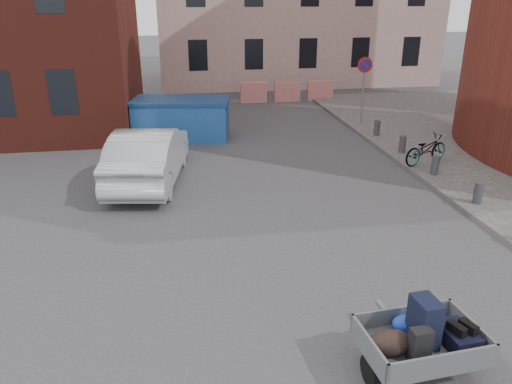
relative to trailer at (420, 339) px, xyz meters
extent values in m
plane|color=#38383A|center=(-1.78, 4.14, -0.61)|extent=(120.00, 120.00, 0.00)
cylinder|color=gray|center=(4.22, 13.64, 0.81)|extent=(0.07, 0.07, 2.60)
cylinder|color=red|center=(4.22, 13.62, 1.86)|extent=(0.60, 0.03, 0.60)
cylinder|color=navy|center=(4.22, 13.60, 1.86)|extent=(0.44, 0.03, 0.44)
cylinder|color=#3A3A3D|center=(4.22, 5.34, -0.21)|extent=(0.22, 0.22, 0.55)
cylinder|color=#3A3A3D|center=(4.22, 7.54, -0.21)|extent=(0.22, 0.22, 0.55)
cylinder|color=#3A3A3D|center=(4.22, 9.74, -0.21)|extent=(0.22, 0.22, 0.55)
cylinder|color=#3A3A3D|center=(4.22, 11.94, -0.21)|extent=(0.22, 0.22, 0.55)
cube|color=red|center=(0.72, 19.14, -0.11)|extent=(1.30, 0.18, 1.00)
cube|color=red|center=(2.42, 19.14, -0.11)|extent=(1.30, 0.18, 1.00)
cube|color=red|center=(4.12, 19.14, -0.11)|extent=(1.30, 0.18, 1.00)
cylinder|color=black|center=(-0.71, -0.06, -0.39)|extent=(0.14, 0.45, 0.44)
cylinder|color=black|center=(0.73, 0.06, -0.39)|extent=(0.14, 0.45, 0.44)
cube|color=slate|center=(0.01, 0.00, -0.15)|extent=(1.68, 1.23, 0.08)
cube|color=slate|center=(-0.77, -0.06, 0.03)|extent=(0.13, 1.10, 0.28)
cube|color=slate|center=(0.79, 0.06, 0.03)|extent=(0.13, 1.10, 0.28)
cube|color=slate|center=(-0.03, 0.53, 0.03)|extent=(1.60, 0.17, 0.28)
cube|color=slate|center=(0.05, -0.53, 0.03)|extent=(1.60, 0.17, 0.28)
cube|color=slate|center=(-0.06, 0.90, -0.21)|extent=(0.14, 0.70, 0.06)
cube|color=black|center=(0.06, 0.06, 0.24)|extent=(0.34, 0.47, 0.70)
cube|color=black|center=(0.52, -0.06, 0.02)|extent=(0.45, 0.63, 0.25)
ellipsoid|color=black|center=(-0.48, -0.09, 0.07)|extent=(0.63, 0.41, 0.36)
cube|color=black|center=(-0.15, -0.26, 0.13)|extent=(0.29, 0.20, 0.48)
ellipsoid|color=#193CBC|center=(-0.07, 0.35, 0.01)|extent=(0.38, 0.33, 0.24)
cube|color=black|center=(0.44, -0.11, 0.21)|extent=(0.19, 0.29, 0.13)
cube|color=black|center=(0.62, -0.10, 0.21)|extent=(0.19, 0.29, 0.13)
cube|color=#2152A1|center=(-2.92, 13.15, 0.07)|extent=(3.64, 2.28, 1.36)
cube|color=navy|center=(-2.92, 13.15, 0.81)|extent=(3.77, 2.41, 0.11)
imported|color=#A3A6AB|center=(-3.96, 8.62, 0.18)|extent=(2.37, 4.97, 1.57)
imported|color=black|center=(4.42, 8.54, -0.03)|extent=(1.84, 1.23, 0.91)
camera|label=1|loc=(-3.13, -5.17, 4.41)|focal=35.00mm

